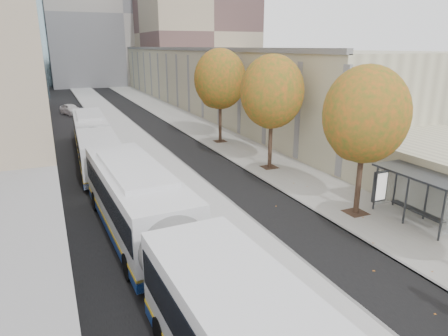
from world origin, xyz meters
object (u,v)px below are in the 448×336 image
distant_car (71,109)px  bus_near (165,238)px  bus_shelter (422,181)px  bus_far (93,139)px

distant_car → bus_near: bearing=-108.5°
bus_near → distant_car: size_ratio=4.66×
bus_shelter → bus_far: 23.20m
bus_far → bus_shelter: bearing=-52.6°
bus_far → bus_near: bearing=-86.4°
bus_shelter → bus_near: bearing=179.5°
distant_car → bus_shelter: bearing=-91.5°
bus_shelter → bus_near: (-12.90, 0.10, -0.46)m
bus_shelter → distant_car: (-13.56, 41.95, -1.49)m
bus_near → distant_car: (-0.67, 41.85, -1.03)m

